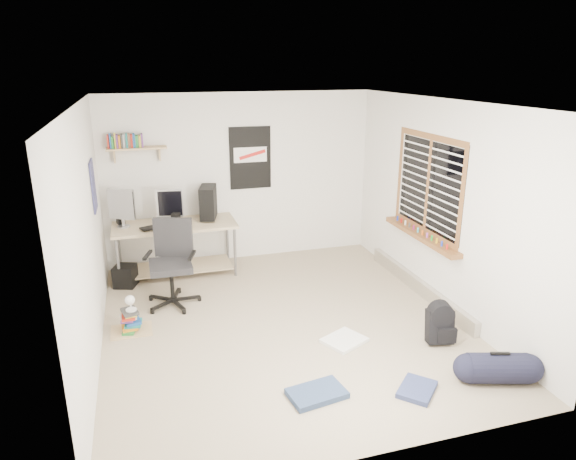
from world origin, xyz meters
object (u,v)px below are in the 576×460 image
object	(u,v)px
backpack	(440,326)
book_stack	(130,319)
duffel_bag	(498,369)
desk	(176,250)
office_chair	(171,268)

from	to	relation	value
backpack	book_stack	size ratio (longest dim) A/B	0.93
duffel_bag	book_stack	size ratio (longest dim) A/B	1.45
book_stack	duffel_bag	bearing A→B (deg)	-31.00
desk	office_chair	size ratio (longest dim) A/B	1.58
backpack	book_stack	world-z (taller)	backpack
backpack	book_stack	xyz separation A→B (m)	(-3.18, 1.21, -0.05)
desk	office_chair	xyz separation A→B (m)	(-0.15, -0.98, 0.12)
desk	duffel_bag	world-z (taller)	desk
desk	book_stack	bearing A→B (deg)	-114.82
desk	office_chair	world-z (taller)	office_chair
backpack	desk	bearing A→B (deg)	145.97
duffel_bag	book_stack	bearing A→B (deg)	166.00
duffel_bag	office_chair	bearing A→B (deg)	154.65
duffel_bag	book_stack	world-z (taller)	duffel_bag
office_chair	backpack	bearing A→B (deg)	-15.92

